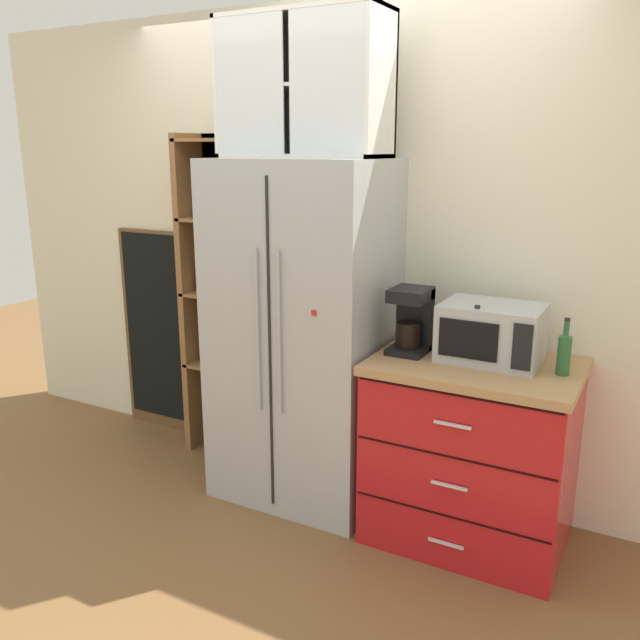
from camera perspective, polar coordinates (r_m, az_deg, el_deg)
The scene contains 12 objects.
ground_plane at distance 3.71m, azimuth -1.69°, elevation -14.63°, with size 10.55×10.55×0.00m, color brown.
wall_back_cream at distance 3.63m, azimuth 1.36°, elevation 6.09°, with size 4.86×0.10×2.55m, color silver.
refrigerator at distance 3.40m, azimuth -1.48°, elevation -1.24°, with size 0.86×0.65×1.77m.
pantry_shelf_column at distance 3.94m, azimuth -8.26°, elevation 2.24°, with size 0.46×0.28×1.90m.
counter_cabinet at distance 3.22m, azimuth 12.97°, elevation -10.98°, with size 0.92×0.67×0.88m.
microwave at distance 3.06m, azimuth 14.62°, elevation -1.07°, with size 0.44×0.33×0.26m.
coffee_maker at distance 3.12m, azimuth 7.95°, elevation 0.04°, with size 0.17×0.20×0.31m.
mug_sage at distance 3.11m, azimuth 13.85°, elevation -2.41°, with size 0.12×0.08×0.09m.
bottle_green at distance 2.97m, azimuth 20.40°, elevation -2.48°, with size 0.06×0.06×0.25m.
bottle_cobalt at distance 2.98m, azimuth 13.30°, elevation -1.63°, with size 0.06×0.06×0.27m.
upper_cabinet at distance 3.32m, azimuth -1.19°, elevation 19.52°, with size 0.82×0.32×0.66m.
chalkboard_menu at distance 4.39m, azimuth -13.58°, elevation -0.96°, with size 0.60×0.04×1.32m.
Camera 1 is at (1.64, -2.79, 1.82)m, focal length 36.95 mm.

